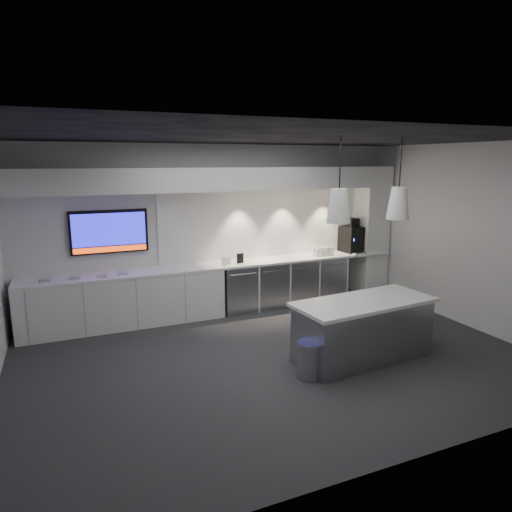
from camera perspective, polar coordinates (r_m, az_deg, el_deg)
name	(u,v)px	position (r m, az deg, el deg)	size (l,w,h in m)	color
floor	(276,358)	(6.56, 2.53, -12.60)	(7.00, 7.00, 0.00)	#2F2F32
ceiling	(278,137)	(5.98, 2.79, 14.59)	(7.00, 7.00, 0.00)	black
wall_back	(217,228)	(8.38, -4.85, 3.49)	(7.00, 7.00, 0.00)	silver
wall_front	(407,308)	(4.06, 18.32, -6.14)	(7.00, 7.00, 0.00)	silver
wall_right	(470,236)	(8.23, 25.18, 2.24)	(7.00, 7.00, 0.00)	silver
back_counter	(224,265)	(8.19, -4.05, -1.11)	(6.80, 0.65, 0.04)	white
left_base_cabinets	(125,301)	(7.93, -16.08, -5.37)	(3.30, 0.63, 0.86)	white
fridge_unit_a	(237,288)	(8.38, -2.39, -3.99)	(0.60, 0.61, 0.85)	#919499
fridge_unit_b	(268,284)	(8.62, 1.53, -3.54)	(0.60, 0.61, 0.85)	#919499
fridge_unit_c	(298,281)	(8.89, 5.23, -3.10)	(0.60, 0.61, 0.85)	#919499
fridge_unit_d	(325,278)	(9.20, 8.68, -2.68)	(0.60, 0.61, 0.85)	#919499
backsplash	(277,222)	(8.80, 2.64, 4.25)	(4.60, 0.03, 1.30)	white
soffit	(222,179)	(8.01, -4.27, 9.58)	(6.90, 0.60, 0.40)	white
column	(371,231)	(9.65, 14.13, 3.07)	(0.55, 0.55, 2.60)	white
wall_tv	(109,232)	(7.93, -17.88, 2.91)	(1.25, 0.07, 0.72)	black
island	(363,329)	(6.56, 13.22, -8.90)	(2.05, 1.02, 0.84)	#919499
bin	(310,360)	(5.98, 6.74, -12.73)	(0.33, 0.33, 0.47)	#919499
coffee_machine	(352,238)	(9.40, 11.88, 2.21)	(0.41, 0.57, 0.68)	black
sign_black	(240,258)	(8.21, -1.99, -0.27)	(0.14, 0.02, 0.18)	black
sign_white	(226,261)	(8.06, -3.76, -0.66)	(0.18, 0.02, 0.14)	white
cup_cluster	(323,252)	(8.95, 8.40, 0.56)	(0.40, 0.19, 0.16)	white
tray_a	(45,280)	(7.72, -24.89, -2.76)	(0.16, 0.16, 0.03)	#A3A3A3
tray_b	(75,278)	(7.70, -21.69, -2.53)	(0.16, 0.16, 0.03)	#A3A3A3
tray_c	(102,276)	(7.67, -18.71, -2.36)	(0.16, 0.16, 0.03)	#A3A3A3
tray_d	(123,273)	(7.76, -16.35, -2.06)	(0.16, 0.16, 0.03)	#A3A3A3
pendant_left	(339,206)	(5.90, 10.29, 6.21)	(0.30, 0.30, 1.14)	white
pendant_right	(398,203)	(6.47, 17.35, 6.34)	(0.30, 0.30, 1.14)	white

